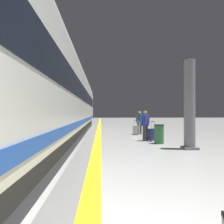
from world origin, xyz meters
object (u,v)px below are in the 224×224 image
object	(u,v)px
suitcase_near	(136,130)
high_speed_train	(43,88)
passenger_near	(139,120)
waste_bin	(159,134)
passenger_mid	(145,122)
platform_pillar	(190,106)
suitcase_mid	(152,134)

from	to	relation	value
suitcase_near	high_speed_train	bearing A→B (deg)	-133.85
high_speed_train	suitcase_near	xyz separation A→B (m)	(4.69, 4.89, -2.18)
passenger_near	waste_bin	bearing A→B (deg)	-88.00
suitcase_near	waste_bin	xyz separation A→B (m)	(0.46, -3.89, 0.13)
passenger_mid	waste_bin	distance (m)	1.18
passenger_near	suitcase_near	world-z (taller)	passenger_near
passenger_near	platform_pillar	xyz separation A→B (m)	(0.96, -5.72, 0.76)
high_speed_train	suitcase_mid	bearing A→B (deg)	20.25
suitcase_mid	passenger_near	bearing A→B (deg)	90.22
platform_pillar	waste_bin	world-z (taller)	platform_pillar
high_speed_train	waste_bin	xyz separation A→B (m)	(5.15, 0.99, -2.05)
high_speed_train	platform_pillar	bearing A→B (deg)	-5.06
suitcase_near	platform_pillar	xyz separation A→B (m)	(1.27, -5.42, 1.40)
passenger_mid	passenger_near	bearing A→B (deg)	84.72
passenger_near	suitcase_mid	world-z (taller)	passenger_near
high_speed_train	passenger_mid	size ratio (longest dim) A/B	20.38
suitcase_near	platform_pillar	world-z (taller)	platform_pillar
suitcase_mid	platform_pillar	bearing A→B (deg)	-68.37
high_speed_train	suitcase_near	bearing A→B (deg)	46.15
passenger_near	high_speed_train	bearing A→B (deg)	-133.94
high_speed_train	passenger_mid	xyz separation A→B (m)	(4.71, 1.96, -1.54)
passenger_near	waste_bin	distance (m)	4.24
passenger_mid	platform_pillar	world-z (taller)	platform_pillar
suitcase_near	suitcase_mid	xyz separation A→B (m)	(0.33, -3.04, 0.02)
passenger_near	suitcase_mid	xyz separation A→B (m)	(0.01, -3.34, -0.62)
passenger_near	passenger_mid	bearing A→B (deg)	-95.28
platform_pillar	suitcase_mid	bearing A→B (deg)	111.63
high_speed_train	suitcase_near	distance (m)	7.12
high_speed_train	suitcase_mid	distance (m)	5.77
passenger_near	suitcase_mid	distance (m)	3.40
high_speed_train	suitcase_mid	xyz separation A→B (m)	(5.02, 1.85, -2.15)
passenger_mid	suitcase_mid	size ratio (longest dim) A/B	1.58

